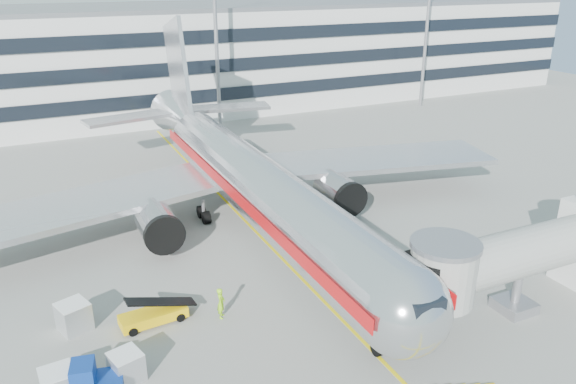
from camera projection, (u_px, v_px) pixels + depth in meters
name	position (u px, v px, depth m)	size (l,w,h in m)	color
ground	(311.00, 288.00, 38.57)	(180.00, 180.00, 0.00)	gray
lead_in_line	(255.00, 231.00, 46.96)	(0.25, 70.00, 0.01)	yellow
main_jet	(247.00, 178.00, 46.84)	(50.95, 48.70, 16.06)	silver
jet_bridge	(542.00, 251.00, 35.31)	(17.80, 4.50, 7.00)	silver
terminal	(133.00, 60.00, 84.32)	(150.00, 24.25, 15.60)	silver
light_mast_centre	(215.00, 17.00, 71.54)	(2.40, 1.20, 25.45)	gray
light_mast_east	(429.00, 9.00, 85.18)	(2.40, 1.20, 25.45)	gray
belt_loader	(153.00, 315.00, 34.56)	(4.34, 1.83, 2.05)	yellow
baggage_tug	(92.00, 381.00, 28.54)	(2.94, 2.20, 2.01)	navy
cargo_container_left	(126.00, 367.00, 29.67)	(1.90, 1.90, 1.64)	#B6B9BE
cargo_container_right	(74.00, 316.00, 33.83)	(2.15, 2.15, 1.80)	#B6B9BE
ramp_worker	(221.00, 303.00, 34.98)	(0.75, 0.49, 2.05)	#98E918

